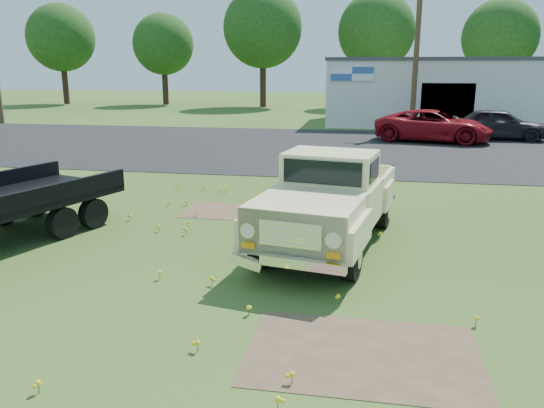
{
  "coord_description": "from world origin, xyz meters",
  "views": [
    {
      "loc": [
        1.4,
        -9.25,
        3.61
      ],
      "look_at": [
        -0.4,
        1.0,
        0.91
      ],
      "focal_mm": 35.0,
      "sensor_mm": 36.0,
      "label": 1
    }
  ],
  "objects": [
    {
      "name": "ground",
      "position": [
        0.0,
        0.0,
        0.0
      ],
      "size": [
        140.0,
        140.0,
        0.0
      ],
      "primitive_type": "plane",
      "color": "#2D4E19",
      "rests_on": "ground"
    },
    {
      "name": "asphalt_lot",
      "position": [
        0.0,
        15.0,
        0.0
      ],
      "size": [
        90.0,
        14.0,
        0.02
      ],
      "primitive_type": "cube",
      "color": "black",
      "rests_on": "ground"
    },
    {
      "name": "dirt_patch_a",
      "position": [
        1.5,
        -3.0,
        0.0
      ],
      "size": [
        3.0,
        2.0,
        0.01
      ],
      "primitive_type": "cube",
      "color": "brown",
      "rests_on": "ground"
    },
    {
      "name": "dirt_patch_b",
      "position": [
        -2.0,
        3.5,
        0.0
      ],
      "size": [
        2.2,
        1.6,
        0.01
      ],
      "primitive_type": "cube",
      "color": "brown",
      "rests_on": "ground"
    },
    {
      "name": "commercial_building",
      "position": [
        6.0,
        26.99,
        2.1
      ],
      "size": [
        14.2,
        8.2,
        4.15
      ],
      "color": "silver",
      "rests_on": "ground"
    },
    {
      "name": "utility_pole_mid",
      "position": [
        4.0,
        22.0,
        4.6
      ],
      "size": [
        1.6,
        0.3,
        9.0
      ],
      "color": "#463320",
      "rests_on": "ground"
    },
    {
      "name": "treeline_a",
      "position": [
        -28.0,
        40.0,
        6.3
      ],
      "size": [
        6.4,
        6.4,
        9.52
      ],
      "color": "#321F16",
      "rests_on": "ground"
    },
    {
      "name": "treeline_b",
      "position": [
        -18.0,
        41.0,
        5.67
      ],
      "size": [
        5.76,
        5.76,
        8.57
      ],
      "color": "#321F16",
      "rests_on": "ground"
    },
    {
      "name": "treeline_c",
      "position": [
        -8.0,
        39.5,
        6.93
      ],
      "size": [
        7.04,
        7.04,
        10.47
      ],
      "color": "#321F16",
      "rests_on": "ground"
    },
    {
      "name": "treeline_d",
      "position": [
        2.0,
        40.5,
        6.62
      ],
      "size": [
        6.72,
        6.72,
        10.0
      ],
      "color": "#321F16",
      "rests_on": "ground"
    },
    {
      "name": "treeline_e",
      "position": [
        12.0,
        39.0,
        5.98
      ],
      "size": [
        6.08,
        6.08,
        9.04
      ],
      "color": "#321F16",
      "rests_on": "ground"
    },
    {
      "name": "vintage_pickup_truck",
      "position": [
        0.75,
        1.29,
        0.99
      ],
      "size": [
        3.08,
        5.73,
        1.97
      ],
      "primitive_type": null,
      "rotation": [
        0.0,
        0.0,
        -0.19
      ],
      "color": "beige",
      "rests_on": "ground"
    },
    {
      "name": "red_pickup",
      "position": [
        4.7,
        17.93,
        0.77
      ],
      "size": [
        5.96,
        3.62,
        1.55
      ],
      "primitive_type": "imported",
      "rotation": [
        0.0,
        0.0,
        1.37
      ],
      "color": "maroon",
      "rests_on": "ground"
    },
    {
      "name": "dark_sedan",
      "position": [
        8.07,
        19.37,
        0.78
      ],
      "size": [
        4.81,
        2.52,
        1.56
      ],
      "primitive_type": "imported",
      "rotation": [
        0.0,
        0.0,
        1.42
      ],
      "color": "black",
      "rests_on": "ground"
    }
  ]
}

